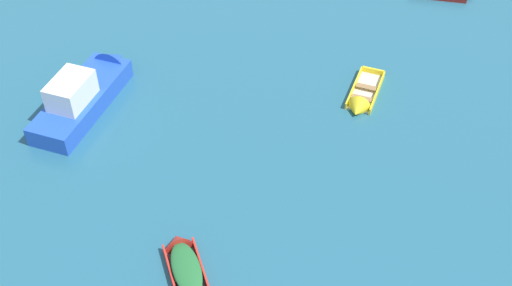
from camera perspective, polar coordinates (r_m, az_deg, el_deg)
rowboat_red_distant_center at (r=23.43m, az=-6.40°, el=-10.15°), size 1.40×3.21×1.05m
rowboat_yellow_center at (r=29.84m, az=9.16°, el=3.55°), size 2.81×3.46×1.05m
motor_launch_blue_far_back at (r=30.26m, az=-14.63°, el=4.46°), size 5.07×6.54×2.37m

